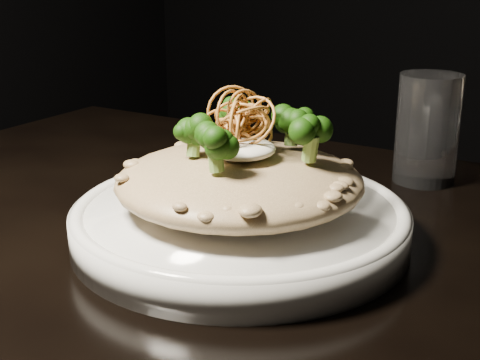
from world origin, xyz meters
name	(u,v)px	position (x,y,z in m)	size (l,w,h in m)	color
plate	(240,224)	(-0.06, 0.06, 0.77)	(0.29, 0.29, 0.03)	silver
risotto	(239,181)	(-0.06, 0.06, 0.80)	(0.21, 0.21, 0.05)	brown
broccoli	(248,124)	(-0.05, 0.06, 0.85)	(0.15, 0.15, 0.05)	black
cheese	(242,149)	(-0.05, 0.05, 0.83)	(0.06, 0.06, 0.02)	white
shallots	(239,116)	(-0.06, 0.06, 0.86)	(0.05, 0.05, 0.03)	brown
drinking_glass	(427,129)	(0.03, 0.30, 0.81)	(0.07, 0.07, 0.12)	white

